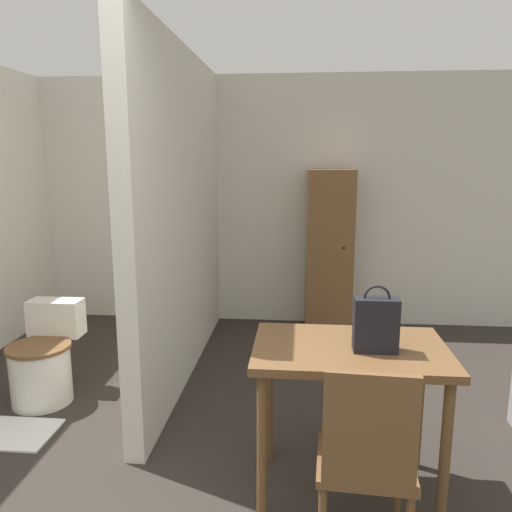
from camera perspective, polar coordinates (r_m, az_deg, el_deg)
The scene contains 8 objects.
wall_back at distance 5.16m, azimuth 0.11°, elevation 6.22°, with size 5.45×0.12×2.50m.
partition_wall at distance 3.90m, azimuth -8.43°, elevation 4.47°, with size 0.12×2.61×2.50m.
dining_table at distance 2.55m, azimuth 10.61°, elevation -12.52°, with size 0.94×0.62×0.80m.
wooden_chair at distance 2.26m, azimuth 12.48°, elevation -21.55°, with size 0.43×0.43×0.91m.
toilet at distance 3.91m, azimuth -23.05°, elevation -11.02°, with size 0.43×0.58×0.67m.
handbag at distance 2.43m, azimuth 13.53°, elevation -7.54°, with size 0.21×0.11×0.32m.
wooden_cabinet at distance 4.93m, azimuth 8.36°, elevation 0.51°, with size 0.44×0.45×1.59m.
bath_mat at distance 3.65m, azimuth -26.39°, elevation -17.68°, with size 0.56×0.38×0.01m.
Camera 1 is at (0.45, -1.27, 1.70)m, focal length 35.00 mm.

